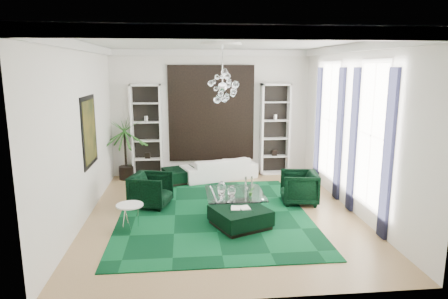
{
  "coord_description": "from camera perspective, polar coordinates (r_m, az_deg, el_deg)",
  "views": [
    {
      "loc": [
        -0.83,
        -8.62,
        3.26
      ],
      "look_at": [
        0.09,
        0.5,
        1.38
      ],
      "focal_mm": 32.0,
      "sensor_mm": 36.0,
      "label": 1
    }
  ],
  "objects": [
    {
      "name": "ottoman_front",
      "position": [
        8.42,
        2.32,
        -9.7
      ],
      "size": [
        1.35,
        1.35,
        0.41
      ],
      "primitive_type": "cube",
      "rotation": [
        0.0,
        0.0,
        0.4
      ],
      "color": "black",
      "rests_on": "floor"
    },
    {
      "name": "coffee_table",
      "position": [
        9.26,
        1.56,
        -7.54
      ],
      "size": [
        1.31,
        1.31,
        0.45
      ],
      "primitive_type": null,
      "rotation": [
        0.0,
        0.0,
        -0.0
      ],
      "color": "white",
      "rests_on": "floor"
    },
    {
      "name": "curtain_far_b",
      "position": [
        11.65,
        13.3,
        3.33
      ],
      "size": [
        0.07,
        0.3,
        3.25
      ],
      "primitive_type": "cube",
      "color": "black",
      "rests_on": "floor"
    },
    {
      "name": "rug",
      "position": [
        9.16,
        -1.5,
        -9.21
      ],
      "size": [
        4.2,
        5.0,
        0.02
      ],
      "primitive_type": "cube",
      "color": "black",
      "rests_on": "floor"
    },
    {
      "name": "ceiling",
      "position": [
        8.67,
        -0.25,
        15.22
      ],
      "size": [
        6.0,
        7.0,
        0.02
      ],
      "primitive_type": "cube",
      "color": "white",
      "rests_on": "ground"
    },
    {
      "name": "book",
      "position": [
        8.34,
        2.34,
        -8.29
      ],
      "size": [
        0.4,
        0.26,
        0.03
      ],
      "primitive_type": "cube",
      "color": "white",
      "rests_on": "ottoman_front"
    },
    {
      "name": "window_near",
      "position": [
        8.72,
        20.34,
        1.88
      ],
      "size": [
        0.03,
        1.1,
        2.9
      ],
      "primitive_type": "cube",
      "color": "white",
      "rests_on": "wall_right"
    },
    {
      "name": "side_table",
      "position": [
        8.48,
        -13.24,
        -9.42
      ],
      "size": [
        0.71,
        0.71,
        0.53
      ],
      "primitive_type": "cylinder",
      "rotation": [
        0.0,
        0.0,
        0.37
      ],
      "color": "white",
      "rests_on": "floor"
    },
    {
      "name": "ottoman_side",
      "position": [
        11.65,
        -6.24,
        -3.73
      ],
      "size": [
        1.13,
        1.13,
        0.39
      ],
      "primitive_type": "cube",
      "rotation": [
        0.0,
        0.0,
        0.35
      ],
      "color": "black",
      "rests_on": "floor"
    },
    {
      "name": "armchair_left",
      "position": [
        9.69,
        -10.4,
        -5.76
      ],
      "size": [
        1.09,
        1.07,
        0.81
      ],
      "primitive_type": "imported",
      "rotation": [
        0.0,
        0.0,
        1.28
      ],
      "color": "black",
      "rests_on": "floor"
    },
    {
      "name": "crown_molding",
      "position": [
        8.67,
        -0.25,
        14.49
      ],
      "size": [
        6.0,
        7.0,
        0.18
      ],
      "primitive_type": null,
      "color": "white",
      "rests_on": "ceiling"
    },
    {
      "name": "palm",
      "position": [
        12.05,
        -13.99,
        1.31
      ],
      "size": [
        1.66,
        1.66,
        2.36
      ],
      "primitive_type": null,
      "rotation": [
        0.0,
        0.0,
        0.14
      ],
      "color": "#2C6C24",
      "rests_on": "floor"
    },
    {
      "name": "floor",
      "position": [
        9.25,
        -0.23,
        -9.11
      ],
      "size": [
        6.0,
        7.0,
        0.02
      ],
      "primitive_type": "cube",
      "color": "tan",
      "rests_on": "ground"
    },
    {
      "name": "wall_front",
      "position": [
        5.35,
        3.38,
        -3.17
      ],
      "size": [
        6.0,
        0.02,
        3.8
      ],
      "primitive_type": "cube",
      "color": "white",
      "rests_on": "ground"
    },
    {
      "name": "shelving_right",
      "position": [
        12.39,
        7.3,
        2.86
      ],
      "size": [
        0.9,
        0.38,
        2.8
      ],
      "primitive_type": null,
      "color": "white",
      "rests_on": "floor"
    },
    {
      "name": "wall_back",
      "position": [
        12.23,
        -1.83,
        5.2
      ],
      "size": [
        6.0,
        0.02,
        3.8
      ],
      "primitive_type": "cube",
      "color": "white",
      "rests_on": "ground"
    },
    {
      "name": "curtain_near_b",
      "position": [
        9.44,
        17.99,
        1.19
      ],
      "size": [
        0.07,
        0.3,
        3.25
      ],
      "primitive_type": "cube",
      "color": "black",
      "rests_on": "floor"
    },
    {
      "name": "armchair_right",
      "position": [
        9.95,
        10.68,
        -5.36
      ],
      "size": [
        0.98,
        0.96,
        0.79
      ],
      "primitive_type": "imported",
      "rotation": [
        0.0,
        0.0,
        -1.71
      ],
      "color": "black",
      "rests_on": "floor"
    },
    {
      "name": "chandelier",
      "position": [
        8.73,
        -0.23,
        8.89
      ],
      "size": [
        1.05,
        1.05,
        0.72
      ],
      "primitive_type": null,
      "rotation": [
        0.0,
        0.0,
        0.4
      ],
      "color": "white",
      "rests_on": "ceiling"
    },
    {
      "name": "wall_left",
      "position": [
        8.99,
        -19.72,
        2.2
      ],
      "size": [
        0.02,
        7.0,
        3.8
      ],
      "primitive_type": "cube",
      "color": "white",
      "rests_on": "ground"
    },
    {
      "name": "curtain_far_a",
      "position": [
        10.2,
        16.12,
        2.05
      ],
      "size": [
        0.07,
        0.3,
        3.25
      ],
      "primitive_type": "cube",
      "color": "black",
      "rests_on": "floor"
    },
    {
      "name": "sofa",
      "position": [
        11.9,
        -0.7,
        -2.71
      ],
      "size": [
        2.36,
        1.5,
        0.64
      ],
      "primitive_type": "imported",
      "rotation": [
        0.0,
        0.0,
        3.46
      ],
      "color": "white",
      "rests_on": "floor"
    },
    {
      "name": "ceiling_medallion",
      "position": [
        8.97,
        -0.44,
        14.84
      ],
      "size": [
        0.9,
        0.9,
        0.05
      ],
      "primitive_type": "cylinder",
      "color": "white",
      "rests_on": "ceiling"
    },
    {
      "name": "window_far",
      "position": [
        10.9,
        14.85,
        4.03
      ],
      "size": [
        0.03,
        1.1,
        2.9
      ],
      "primitive_type": "cube",
      "color": "white",
      "rests_on": "wall_right"
    },
    {
      "name": "wall_right",
      "position": [
        9.53,
        18.1,
        2.81
      ],
      "size": [
        0.02,
        7.0,
        3.8
      ],
      "primitive_type": "cube",
      "color": "white",
      "rests_on": "ground"
    },
    {
      "name": "tapestry",
      "position": [
        12.18,
        -1.81,
        5.17
      ],
      "size": [
        2.5,
        0.06,
        2.8
      ],
      "primitive_type": "cube",
      "color": "black",
      "rests_on": "wall_back"
    },
    {
      "name": "curtain_near_a",
      "position": [
        8.07,
        22.39,
        -0.82
      ],
      "size": [
        0.07,
        0.3,
        3.25
      ],
      "primitive_type": "cube",
      "color": "black",
      "rests_on": "floor"
    },
    {
      "name": "shelving_left",
      "position": [
        12.12,
        -10.99,
        2.55
      ],
      "size": [
        0.9,
        0.38,
        2.8
      ],
      "primitive_type": null,
      "color": "white",
      "rests_on": "floor"
    },
    {
      "name": "table_plant",
      "position": [
        8.95,
        3.89,
        -6.01
      ],
      "size": [
        0.13,
        0.11,
        0.22
      ],
      "primitive_type": "imported",
      "rotation": [
        0.0,
        0.0,
        0.16
      ],
      "color": "#2C6C24",
      "rests_on": "coffee_table"
    },
    {
      "name": "painting",
      "position": [
        9.57,
        -18.62,
        2.5
      ],
      "size": [
        0.04,
        1.3,
        1.6
      ],
      "primitive_type": "cube",
      "color": "black",
      "rests_on": "wall_left"
    }
  ]
}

